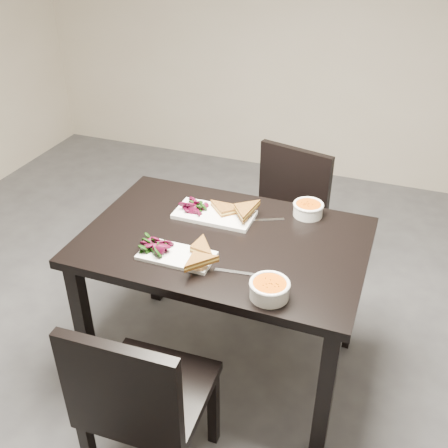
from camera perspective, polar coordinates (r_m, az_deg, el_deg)
name	(u,v)px	position (r m, az deg, el deg)	size (l,w,h in m)	color
ground	(222,401)	(2.56, -0.26, -18.74)	(5.00, 5.00, 0.00)	#47474C
table	(224,257)	(2.29, 0.00, -3.58)	(1.20, 0.80, 0.75)	black
chair_near	(140,399)	(1.97, -9.11, -18.31)	(0.44, 0.44, 0.85)	black
chair_far	(283,217)	(2.91, 6.40, 0.80)	(0.51, 0.51, 0.85)	black
plate_near	(177,256)	(2.12, -5.17, -3.45)	(0.30, 0.15, 0.02)	white
sandwich_near	(193,250)	(2.09, -3.42, -2.88)	(0.15, 0.11, 0.05)	#9E6121
salad_near	(154,245)	(2.14, -7.63, -2.27)	(0.09, 0.09, 0.04)	black
soup_bowl_near	(269,288)	(1.91, 4.97, -7.00)	(0.15, 0.15, 0.07)	white
cutlery_near	(238,272)	(2.03, 1.48, -5.29)	(0.18, 0.02, 0.00)	silver
plate_far	(214,214)	(2.38, -1.05, 1.04)	(0.36, 0.18, 0.02)	white
sandwich_far	(227,211)	(2.33, 0.30, 1.38)	(0.18, 0.13, 0.06)	#9E6121
salad_far	(194,204)	(2.40, -3.28, 2.16)	(0.11, 0.10, 0.05)	black
soup_bowl_far	(308,208)	(2.40, 9.15, 1.68)	(0.14, 0.14, 0.06)	white
cutlery_far	(264,220)	(2.36, 4.41, 0.44)	(0.18, 0.02, 0.00)	silver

